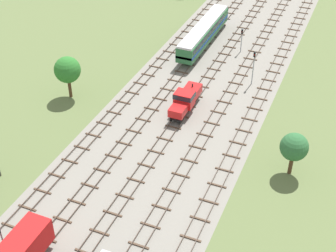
{
  "coord_description": "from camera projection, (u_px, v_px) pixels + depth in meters",
  "views": [
    {
      "loc": [
        20.75,
        -1.73,
        40.03
      ],
      "look_at": [
        0.0,
        47.63,
        1.5
      ],
      "focal_mm": 52.03,
      "sensor_mm": 36.0,
      "label": 1
    }
  ],
  "objects": [
    {
      "name": "track_centre",
      "position": [
        221.0,
        107.0,
        72.3
      ],
      "size": [
        2.4,
        126.0,
        0.29
      ],
      "color": "#47382D",
      "rests_on": "ground"
    },
    {
      "name": "signal_post_mid",
      "position": [
        1.0,
        238.0,
        47.98
      ],
      "size": [
        0.28,
        0.47,
        4.74
      ],
      "color": "gray",
      "rests_on": "ground"
    },
    {
      "name": "signal_post_nearest",
      "position": [
        254.0,
        64.0,
        75.77
      ],
      "size": [
        0.28,
        0.47,
        5.82
      ],
      "color": "gray",
      "rests_on": "ground"
    },
    {
      "name": "track_left",
      "position": [
        164.0,
        94.0,
        75.25
      ],
      "size": [
        2.4,
        126.0,
        0.29
      ],
      "color": "#47382D",
      "rests_on": "ground"
    },
    {
      "name": "track_centre_right",
      "position": [
        252.0,
        114.0,
        70.82
      ],
      "size": [
        2.4,
        126.0,
        0.29
      ],
      "color": "#47382D",
      "rests_on": "ground"
    },
    {
      "name": "track_centre_left",
      "position": [
        192.0,
        100.0,
        73.77
      ],
      "size": [
        2.4,
        126.0,
        0.29
      ],
      "color": "#47382D",
      "rests_on": "ground"
    },
    {
      "name": "ballast_bed",
      "position": [
        190.0,
        104.0,
        73.1
      ],
      "size": [
        22.76,
        176.0,
        0.01
      ],
      "primitive_type": "cube",
      "color": "gray",
      "rests_on": "ground"
    },
    {
      "name": "diesel_railcar_left_midfar",
      "position": [
        204.0,
        32.0,
        87.59
      ],
      "size": [
        2.96,
        20.5,
        3.8
      ],
      "color": "#286638",
      "rests_on": "ground"
    },
    {
      "name": "signal_post_near",
      "position": [
        242.0,
        37.0,
        85.21
      ],
      "size": [
        0.28,
        0.47,
        4.51
      ],
      "color": "gray",
      "rests_on": "ground"
    },
    {
      "name": "lineside_tree_3",
      "position": [
        67.0,
        70.0,
        72.15
      ],
      "size": [
        3.99,
        3.99,
        6.68
      ],
      "color": "#4C331E",
      "rests_on": "ground"
    },
    {
      "name": "track_far_left",
      "position": [
        136.0,
        88.0,
        76.72
      ],
      "size": [
        2.4,
        126.0,
        0.29
      ],
      "color": "#47382D",
      "rests_on": "ground"
    },
    {
      "name": "shunter_loco_centre_left_mid",
      "position": [
        185.0,
        99.0,
        70.52
      ],
      "size": [
        2.74,
        8.46,
        3.1
      ],
      "color": "red",
      "rests_on": "ground"
    },
    {
      "name": "ground_plane",
      "position": [
        190.0,
        104.0,
        73.1
      ],
      "size": [
        480.0,
        480.0,
        0.0
      ],
      "primitive_type": "plane",
      "color": "#5B6B3D"
    },
    {
      "name": "lineside_tree_2",
      "position": [
        294.0,
        147.0,
        58.11
      ],
      "size": [
        3.46,
        3.46,
        5.8
      ],
      "color": "#4C331E",
      "rests_on": "ground"
    }
  ]
}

